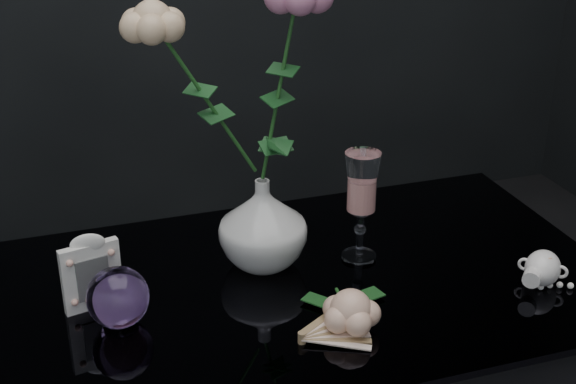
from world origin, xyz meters
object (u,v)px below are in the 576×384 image
object	(u,v)px
loose_rose	(351,311)
paperweight	(118,298)
vase	(263,223)
pearl_jar	(543,267)
picture_frame	(91,271)
wine_glass	(361,207)

from	to	relation	value
loose_rose	paperweight	bearing A→B (deg)	175.61
vase	loose_rose	size ratio (longest dim) A/B	0.81
loose_rose	pearl_jar	bearing A→B (deg)	20.27
picture_frame	wine_glass	bearing A→B (deg)	-10.86
vase	paperweight	bearing A→B (deg)	-157.71
vase	wine_glass	distance (m)	0.16
picture_frame	paperweight	distance (m)	0.07
vase	paperweight	xyz separation A→B (m)	(-0.25, -0.10, -0.03)
vase	picture_frame	distance (m)	0.28
vase	pearl_jar	distance (m)	0.45
wine_glass	paperweight	bearing A→B (deg)	-170.07
vase	pearl_jar	bearing A→B (deg)	-25.81
vase	pearl_jar	xyz separation A→B (m)	(0.40, -0.20, -0.05)
picture_frame	paperweight	world-z (taller)	picture_frame
pearl_jar	picture_frame	bearing A→B (deg)	-149.25
paperweight	pearl_jar	xyz separation A→B (m)	(0.65, -0.09, -0.02)
wine_glass	pearl_jar	distance (m)	0.30
loose_rose	vase	bearing A→B (deg)	122.68
wine_glass	picture_frame	xyz separation A→B (m)	(-0.44, -0.01, -0.03)
paperweight	pearl_jar	bearing A→B (deg)	-8.11
wine_glass	picture_frame	world-z (taller)	wine_glass
picture_frame	loose_rose	size ratio (longest dim) A/B	0.67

